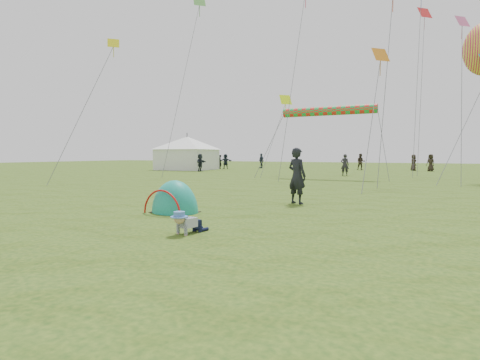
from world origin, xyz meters
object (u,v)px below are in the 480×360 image
at_px(crawling_toddler, 186,222).
at_px(event_marquee, 187,152).
at_px(standing_adult, 297,176).
at_px(popup_tent, 175,212).

bearing_deg(crawling_toddler, event_marquee, 138.65).
relative_size(standing_adult, event_marquee, 0.34).
bearing_deg(crawling_toddler, standing_adult, 98.05).
distance_m(crawling_toddler, standing_adult, 5.78).
bearing_deg(popup_tent, standing_adult, 59.28).
relative_size(crawling_toddler, event_marquee, 0.12).
height_order(crawling_toddler, popup_tent, popup_tent).
height_order(crawling_toddler, standing_adult, standing_adult).
xyz_separation_m(popup_tent, standing_adult, (2.55, 3.44, 0.96)).
distance_m(standing_adult, event_marquee, 28.95).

